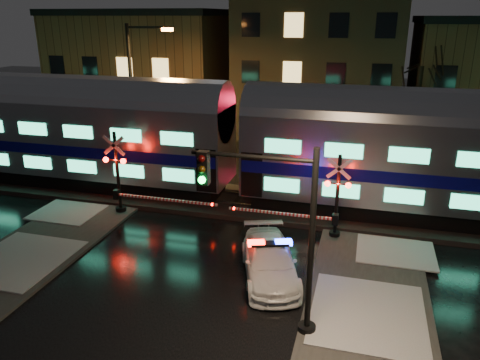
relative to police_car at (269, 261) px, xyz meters
name	(u,v)px	position (x,y,z in m)	size (l,w,h in m)	color
ground	(205,248)	(-3.00, 1.47, -0.66)	(120.00, 120.00, 0.00)	black
ballast	(238,202)	(-3.00, 6.47, -0.54)	(90.00, 4.20, 0.24)	black
building_left	(147,70)	(-16.00, 23.47, 3.84)	(14.00, 10.00, 9.00)	brown
building_mid	(321,59)	(-1.00, 23.97, 5.09)	(12.00, 11.00, 11.50)	brown
train	(237,139)	(-3.02, 6.46, 2.72)	(51.00, 3.12, 5.92)	black
police_car	(269,261)	(0.00, 0.00, 0.00)	(3.19, 4.86, 1.46)	white
crossing_signal_right	(327,205)	(1.66, 3.76, 0.86)	(5.23, 0.63, 3.70)	black
crossing_signal_left	(124,182)	(-7.77, 3.77, 0.99)	(5.64, 0.65, 3.99)	black
traffic_light	(279,238)	(0.84, -2.88, 2.41)	(3.73, 0.69, 5.77)	black
streetlight	(136,88)	(-10.34, 10.47, 4.30)	(2.88, 0.30, 8.60)	black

